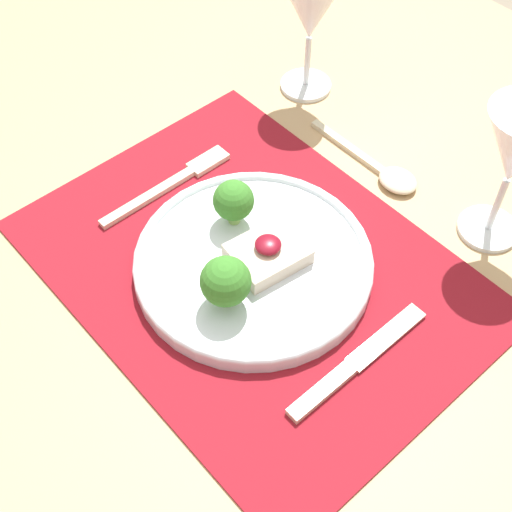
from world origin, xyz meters
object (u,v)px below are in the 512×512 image
object	(u,v)px
spoon	(387,173)
wine_glass_far	(311,10)
fork	(175,181)
knife	(349,368)
dinner_plate	(254,259)

from	to	relation	value
spoon	wine_glass_far	world-z (taller)	wine_glass_far
spoon	fork	bearing A→B (deg)	-127.76
knife	fork	bearing A→B (deg)	174.92
fork	spoon	size ratio (longest dim) A/B	1.08
knife	spoon	size ratio (longest dim) A/B	1.08
knife	wine_glass_far	distance (m)	0.46
dinner_plate	fork	world-z (taller)	dinner_plate
dinner_plate	knife	size ratio (longest dim) A/B	1.42
knife	wine_glass_far	bearing A→B (deg)	141.36
spoon	wine_glass_far	distance (m)	0.23
wine_glass_far	dinner_plate	bearing A→B (deg)	-54.17
fork	wine_glass_far	size ratio (longest dim) A/B	1.07
dinner_plate	spoon	bearing A→B (deg)	90.05
fork	spoon	world-z (taller)	spoon
fork	knife	world-z (taller)	knife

